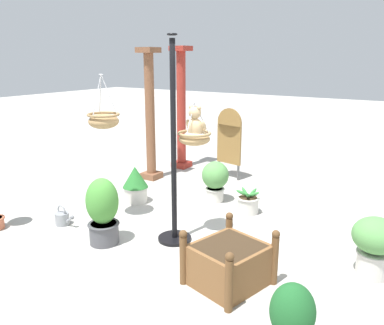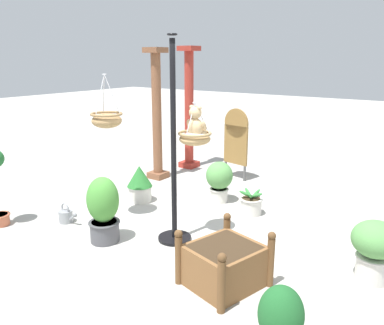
% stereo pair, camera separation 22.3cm
% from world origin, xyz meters
% --- Properties ---
extents(ground_plane, '(40.00, 40.00, 0.00)m').
position_xyz_m(ground_plane, '(0.00, 0.00, 0.00)').
color(ground_plane, '#ADAAA3').
extents(display_pole_central, '(0.44, 0.44, 2.62)m').
position_xyz_m(display_pole_central, '(-0.21, -0.06, 0.83)').
color(display_pole_central, black).
rests_on(display_pole_central, ground).
extents(hanging_basket_with_teddy, '(0.43, 0.43, 0.55)m').
position_xyz_m(hanging_basket_with_teddy, '(-0.06, 0.19, 1.36)').
color(hanging_basket_with_teddy, tan).
extents(teddy_bear, '(0.28, 0.25, 0.41)m').
position_xyz_m(teddy_bear, '(-0.06, 0.21, 1.53)').
color(teddy_bear, tan).
extents(hanging_basket_left_high, '(0.45, 0.45, 0.75)m').
position_xyz_m(hanging_basket_left_high, '(-1.42, -0.04, 1.50)').
color(hanging_basket_left_high, '#A37F51').
extents(greenhouse_pillar_left, '(0.36, 0.36, 2.57)m').
position_xyz_m(greenhouse_pillar_left, '(-2.15, 2.97, 1.24)').
color(greenhouse_pillar_left, '#9E2D23').
rests_on(greenhouse_pillar_left, ground).
extents(greenhouse_pillar_far_back, '(0.35, 0.35, 2.53)m').
position_xyz_m(greenhouse_pillar_far_back, '(-2.18, 1.95, 1.21)').
color(greenhouse_pillar_far_back, brown).
rests_on(greenhouse_pillar_far_back, ground).
extents(wooden_planter_box, '(0.90, 0.94, 0.62)m').
position_xyz_m(wooden_planter_box, '(0.87, -0.61, 0.24)').
color(wooden_planter_box, brown).
rests_on(wooden_planter_box, ground).
extents(potted_plant_fern_front, '(0.50, 0.50, 0.69)m').
position_xyz_m(potted_plant_fern_front, '(2.14, 0.38, 0.40)').
color(potted_plant_fern_front, beige).
rests_on(potted_plant_fern_front, ground).
extents(potted_plant_flowering_red, '(0.45, 0.45, 0.68)m').
position_xyz_m(potted_plant_flowering_red, '(-0.48, 1.51, 0.39)').
color(potted_plant_flowering_red, beige).
rests_on(potted_plant_flowering_red, ground).
extents(potted_plant_tall_leafy, '(0.42, 0.42, 0.61)m').
position_xyz_m(potted_plant_tall_leafy, '(-1.57, 0.75, 0.32)').
color(potted_plant_tall_leafy, beige).
rests_on(potted_plant_tall_leafy, ground).
extents(potted_plant_small_succulent, '(0.37, 0.36, 0.40)m').
position_xyz_m(potted_plant_small_succulent, '(0.21, 1.32, 0.16)').
color(potted_plant_small_succulent, beige).
rests_on(potted_plant_small_succulent, ground).
extents(potted_plant_trailing_ivy, '(0.42, 0.42, 0.88)m').
position_xyz_m(potted_plant_trailing_ivy, '(-0.93, -0.63, 0.45)').
color(potted_plant_trailing_ivy, '#4C4C51').
rests_on(potted_plant_trailing_ivy, ground).
extents(potted_plant_broad_leaf, '(0.36, 0.36, 0.65)m').
position_xyz_m(potted_plant_broad_leaf, '(1.79, -1.28, 0.36)').
color(potted_plant_broad_leaf, '#4C4C51').
rests_on(potted_plant_broad_leaf, ground).
extents(display_sign_board, '(0.57, 0.14, 1.40)m').
position_xyz_m(display_sign_board, '(-0.91, 2.81, 0.83)').
color(display_sign_board, olive).
rests_on(display_sign_board, ground).
extents(watering_can, '(0.35, 0.20, 0.30)m').
position_xyz_m(watering_can, '(-1.85, -0.54, 0.10)').
color(watering_can, gray).
rests_on(watering_can, ground).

